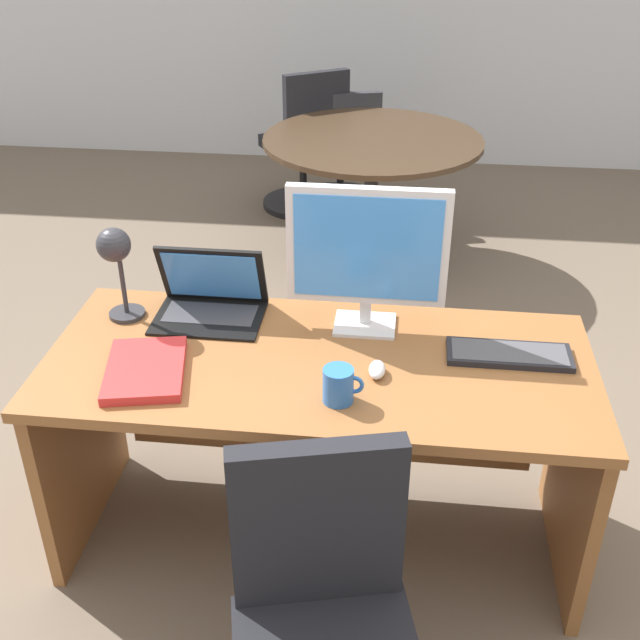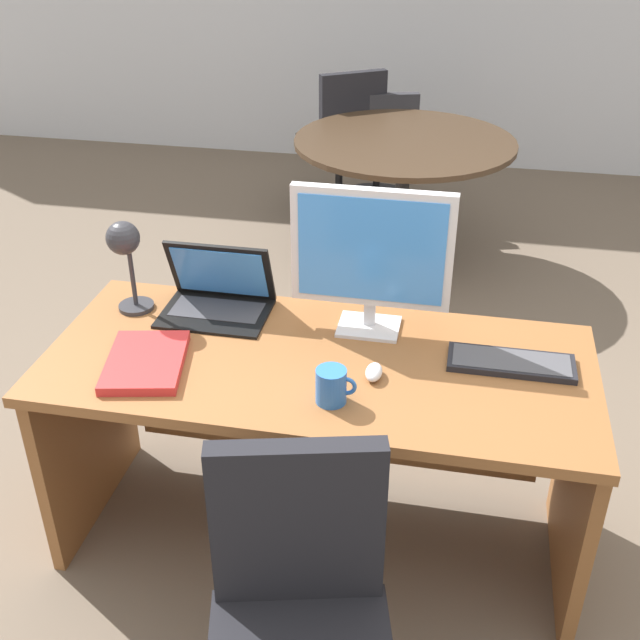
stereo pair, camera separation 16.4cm
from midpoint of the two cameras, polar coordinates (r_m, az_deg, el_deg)
ground at (r=4.06m, az=5.19°, el=-0.34°), size 12.00×12.00×0.00m
desk at (r=2.57m, az=1.89°, el=-6.41°), size 1.70×0.74×0.75m
monitor at (r=2.44m, az=5.71°, el=4.88°), size 0.51×0.16×0.48m
laptop at (r=2.66m, az=-5.69°, el=2.20°), size 0.36×0.26×0.24m
keyboard at (r=2.46m, az=15.64°, el=-3.06°), size 0.38×0.14×0.02m
mouse at (r=2.32m, az=5.98°, el=-3.85°), size 0.05×0.09×0.04m
desk_lamp at (r=2.61m, az=-12.30°, el=5.05°), size 0.12×0.14×0.33m
book at (r=2.41m, az=-10.73°, el=-3.07°), size 0.29×0.36×0.03m
coffee_mug at (r=2.20m, az=3.01°, el=-4.88°), size 0.12×0.09×0.11m
meeting_table at (r=4.51m, az=7.15°, el=10.75°), size 1.23×1.23×0.75m
meeting_chair_near at (r=5.42m, az=5.18°, el=11.47°), size 0.57×0.58×0.81m
meeting_chair_far at (r=5.32m, az=2.58°, el=12.02°), size 0.63×0.64×0.96m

